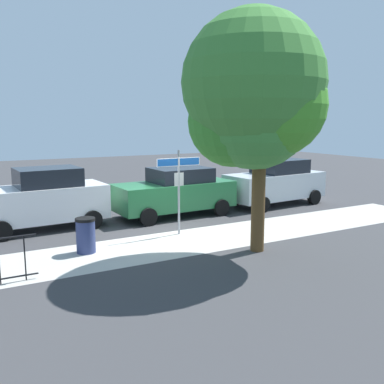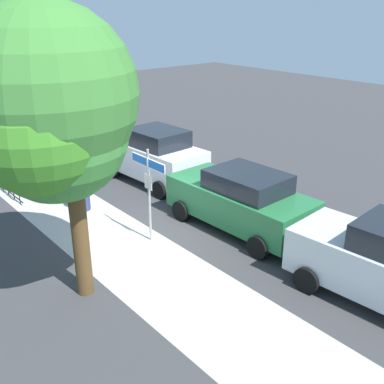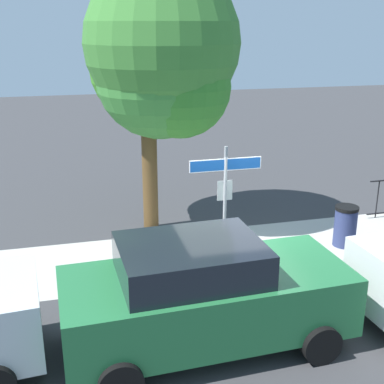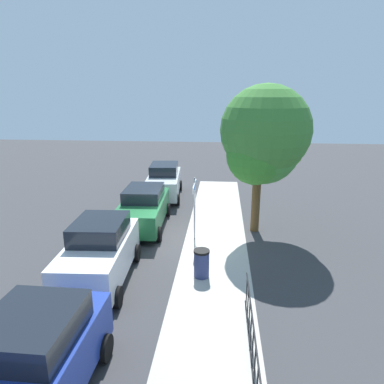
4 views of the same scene
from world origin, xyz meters
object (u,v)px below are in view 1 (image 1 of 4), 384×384
(street_sign, at_px, (179,177))
(trash_bin, at_px, (86,235))
(shade_tree, at_px, (255,99))
(car_green, at_px, (175,192))
(car_white, at_px, (43,199))
(car_silver, at_px, (276,182))

(street_sign, xyz_separation_m, trash_bin, (3.16, 0.50, -1.38))
(street_sign, relative_size, shade_tree, 0.42)
(street_sign, height_order, trash_bin, street_sign)
(street_sign, relative_size, car_green, 0.59)
(shade_tree, relative_size, car_white, 1.50)
(shade_tree, bearing_deg, trash_bin, -31.14)
(street_sign, height_order, shade_tree, shade_tree)
(street_sign, height_order, car_silver, street_sign)
(shade_tree, xyz_separation_m, car_silver, (-5.18, -5.17, -3.18))
(car_green, bearing_deg, street_sign, 63.48)
(shade_tree, height_order, trash_bin, shade_tree)
(street_sign, distance_m, trash_bin, 3.48)
(street_sign, xyz_separation_m, car_green, (-1.13, -2.47, -0.94))
(shade_tree, bearing_deg, street_sign, -75.47)
(street_sign, bearing_deg, car_silver, -158.62)
(car_silver, bearing_deg, car_white, -7.45)
(shade_tree, distance_m, car_white, 7.85)
(car_white, bearing_deg, trash_bin, 95.91)
(street_sign, xyz_separation_m, shade_tree, (-0.74, 2.85, 2.30))
(car_silver, xyz_separation_m, trash_bin, (9.08, 2.82, -0.49))
(shade_tree, distance_m, car_silver, 7.99)
(street_sign, bearing_deg, car_white, -37.55)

